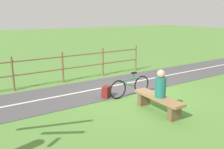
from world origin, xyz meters
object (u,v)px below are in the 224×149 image
object	(u,v)px
bench	(158,101)
person_seated	(161,85)
bicycle	(130,86)
backpack	(106,92)

from	to	relation	value
bench	person_seated	world-z (taller)	person_seated
bench	person_seated	size ratio (longest dim) A/B	2.17
bench	person_seated	bearing A→B (deg)	-180.00
person_seated	bicycle	distance (m)	1.69
bench	backpack	xyz separation A→B (m)	(1.82, 0.69, -0.13)
backpack	bench	bearing A→B (deg)	-159.36
bench	backpack	world-z (taller)	bench
person_seated	bicycle	xyz separation A→B (m)	(1.61, -0.11, -0.49)
bench	bicycle	size ratio (longest dim) A/B	1.02
backpack	bicycle	bearing A→B (deg)	-109.16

